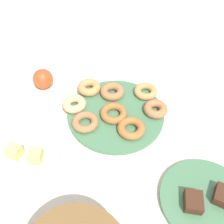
# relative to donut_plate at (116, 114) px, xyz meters

# --- Properties ---
(ground_plane) EXTENTS (2.40, 2.40, 0.00)m
(ground_plane) POSITION_rel_donut_plate_xyz_m (0.00, 0.00, -0.01)
(ground_plane) COLOR beige
(donut_plate) EXTENTS (0.32, 0.32, 0.02)m
(donut_plate) POSITION_rel_donut_plate_xyz_m (0.00, 0.00, 0.00)
(donut_plate) COLOR #4C7F56
(donut_plate) RESTS_ON ground_plane
(donut_0) EXTENTS (0.10, 0.10, 0.03)m
(donut_0) POSITION_rel_donut_plate_xyz_m (0.05, -0.07, 0.02)
(donut_0) COLOR #B27547
(donut_0) RESTS_ON donut_plate
(donut_1) EXTENTS (0.11, 0.11, 0.03)m
(donut_1) POSITION_rel_donut_plate_xyz_m (-0.08, 0.05, 0.02)
(donut_1) COLOR #AD6B33
(donut_1) RESTS_ON donut_plate
(donut_2) EXTENTS (0.10, 0.10, 0.02)m
(donut_2) POSITION_rel_donut_plate_xyz_m (0.00, 0.02, 0.02)
(donut_2) COLOR #AD6B33
(donut_2) RESTS_ON donut_plate
(donut_3) EXTENTS (0.10, 0.10, 0.03)m
(donut_3) POSITION_rel_donut_plate_xyz_m (0.13, -0.06, 0.02)
(donut_3) COLOR tan
(donut_3) RESTS_ON donut_plate
(donut_4) EXTENTS (0.09, 0.09, 0.03)m
(donut_4) POSITION_rel_donut_plate_xyz_m (-0.12, -0.06, 0.02)
(donut_4) COLOR #B27547
(donut_4) RESTS_ON donut_plate
(donut_5) EXTENTS (0.10, 0.10, 0.02)m
(donut_5) POSITION_rel_donut_plate_xyz_m (0.07, 0.09, 0.02)
(donut_5) COLOR #B27547
(donut_5) RESTS_ON donut_plate
(donut_6) EXTENTS (0.09, 0.09, 0.02)m
(donut_6) POSITION_rel_donut_plate_xyz_m (-0.06, -0.13, 0.02)
(donut_6) COLOR tan
(donut_6) RESTS_ON donut_plate
(donut_7) EXTENTS (0.11, 0.11, 0.03)m
(donut_7) POSITION_rel_donut_plate_xyz_m (0.14, 0.04, 0.02)
(donut_7) COLOR #EABC84
(donut_7) RESTS_ON donut_plate
(cake_plate) EXTENTS (0.23, 0.23, 0.02)m
(cake_plate) POSITION_rel_donut_plate_xyz_m (-0.33, 0.17, 0.00)
(cake_plate) COLOR #4C7F56
(cake_plate) RESTS_ON ground_plane
(brownie_near) EXTENTS (0.04, 0.05, 0.03)m
(brownie_near) POSITION_rel_donut_plate_xyz_m (-0.37, 0.16, 0.02)
(brownie_near) COLOR #472819
(brownie_near) RESTS_ON cake_plate
(brownie_far) EXTENTS (0.06, 0.06, 0.03)m
(brownie_far) POSITION_rel_donut_plate_xyz_m (-0.30, 0.20, 0.02)
(brownie_far) COLOR #472819
(brownie_far) RESTS_ON cake_plate
(fruit_bowl) EXTENTS (0.17, 0.17, 0.03)m
(fruit_bowl) POSITION_rel_donut_plate_xyz_m (0.15, 0.27, 0.01)
(fruit_bowl) COLOR silver
(fruit_bowl) RESTS_ON ground_plane
(melon_chunk_left) EXTENTS (0.05, 0.05, 0.04)m
(melon_chunk_left) POSITION_rel_donut_plate_xyz_m (0.12, 0.27, 0.04)
(melon_chunk_left) COLOR #DBD67A
(melon_chunk_left) RESTS_ON fruit_bowl
(melon_chunk_right) EXTENTS (0.04, 0.04, 0.04)m
(melon_chunk_right) POSITION_rel_donut_plate_xyz_m (0.18, 0.28, 0.04)
(melon_chunk_right) COLOR #DBD67A
(melon_chunk_right) RESTS_ON fruit_bowl
(apple) EXTENTS (0.07, 0.07, 0.07)m
(apple) POSITION_rel_donut_plate_xyz_m (0.30, -0.02, 0.03)
(apple) COLOR #CC4C23
(apple) RESTS_ON ground_plane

